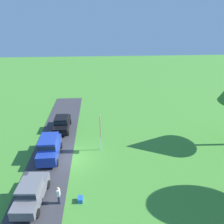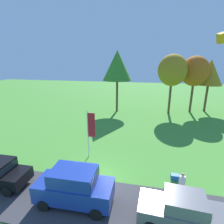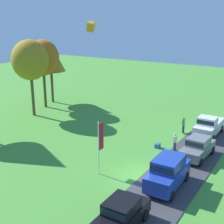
# 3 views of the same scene
# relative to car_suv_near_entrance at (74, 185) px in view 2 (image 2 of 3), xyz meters

# --- Properties ---
(ground_plane) EXTENTS (120.00, 120.00, 0.00)m
(ground_plane) POSITION_rel_car_suv_near_entrance_xyz_m (0.51, 2.33, -1.30)
(ground_plane) COLOR #478E33
(pavement_strip) EXTENTS (36.00, 4.40, 0.06)m
(pavement_strip) POSITION_rel_car_suv_near_entrance_xyz_m (0.51, 0.11, -1.27)
(pavement_strip) COLOR #38383D
(pavement_strip) RESTS_ON ground
(car_suv_near_entrance) EXTENTS (4.63, 2.11, 2.28)m
(car_suv_near_entrance) POSITION_rel_car_suv_near_entrance_xyz_m (0.00, 0.00, 0.00)
(car_suv_near_entrance) COLOR #1E389E
(car_suv_near_entrance) RESTS_ON ground
(car_sedan_mid_row) EXTENTS (4.51, 2.18, 1.84)m
(car_sedan_mid_row) POSITION_rel_car_suv_near_entrance_xyz_m (6.05, -0.31, -0.25)
(car_sedan_mid_row) COLOR slate
(car_sedan_mid_row) RESTS_ON ground
(person_on_lawn) EXTENTS (0.36, 0.24, 1.71)m
(person_on_lawn) POSITION_rel_car_suv_near_entrance_xyz_m (6.39, 1.90, -0.42)
(person_on_lawn) COLOR #2D334C
(person_on_lawn) RESTS_ON ground
(tree_left_of_center) EXTENTS (4.72, 4.72, 9.97)m
(tree_left_of_center) POSITION_rel_car_suv_near_entrance_xyz_m (-1.06, 20.44, 6.28)
(tree_left_of_center) COLOR brown
(tree_left_of_center) RESTS_ON ground
(tree_center_back) EXTENTS (4.44, 4.44, 9.38)m
(tree_center_back) POSITION_rel_car_suv_near_entrance_xyz_m (7.53, 21.02, 5.61)
(tree_center_back) COLOR brown
(tree_center_back) RESTS_ON ground
(tree_lone_near) EXTENTS (4.32, 4.32, 9.12)m
(tree_lone_near) POSITION_rel_car_suv_near_entrance_xyz_m (11.13, 22.44, 5.42)
(tree_lone_near) COLOR brown
(tree_lone_near) RESTS_ON ground
(tree_far_right) EXTENTS (4.06, 4.06, 8.57)m
(tree_far_right) POSITION_rel_car_suv_near_entrance_xyz_m (13.67, 23.43, 5.21)
(tree_far_right) COLOR brown
(tree_far_right) RESTS_ON ground
(flag_banner) EXTENTS (0.71, 0.08, 4.36)m
(flag_banner) POSITION_rel_car_suv_near_entrance_xyz_m (-0.73, 5.34, 1.47)
(flag_banner) COLOR silver
(flag_banner) RESTS_ON ground
(cooler_box) EXTENTS (0.56, 0.40, 0.40)m
(cooler_box) POSITION_rel_car_suv_near_entrance_xyz_m (6.26, 3.54, -1.10)
(cooler_box) COLOR blue
(cooler_box) RESTS_ON ground
(kite_box_high_left) EXTENTS (1.14, 1.15, 1.39)m
(kite_box_high_left) POSITION_rel_car_suv_near_entrance_xyz_m (11.68, 14.94, 9.50)
(kite_box_high_left) COLOR orange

